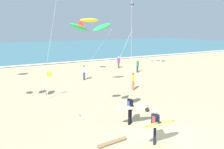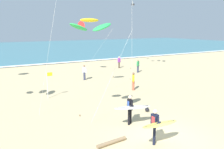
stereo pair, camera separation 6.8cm
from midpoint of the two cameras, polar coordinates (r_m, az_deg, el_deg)
name	(u,v)px [view 2 (the right image)]	position (r m, az deg, el deg)	size (l,w,h in m)	color
ground_plane	(161,138)	(12.61, 11.64, -14.65)	(160.00, 160.00, 0.00)	tan
ocean_water	(9,49)	(66.09, -23.26, 5.57)	(160.00, 60.00, 0.08)	teal
shoreline_foam	(36,64)	(36.93, -17.62, 2.30)	(160.00, 1.13, 0.01)	white
surfer_lead	(131,108)	(13.52, 4.76, -7.84)	(2.25, 1.06, 1.71)	black
surfer_trailing	(157,124)	(11.51, 10.83, -11.53)	(2.06, 0.91, 1.71)	black
kite_delta_ivory_far	(133,4)	(34.23, 5.03, 16.43)	(2.02, 2.50, 9.27)	white
kite_delta_scarlet_low	(82,26)	(28.19, -7.14, 11.42)	(2.51, 4.10, 6.15)	red
kite_arc_golden_distant	(90,25)	(12.96, -5.18, 11.66)	(4.37, 2.72, 5.91)	green
bystander_yellow_top	(133,81)	(21.04, 5.18, -1.59)	(0.32, 0.43, 1.59)	#D8593F
bystander_purple_top	(119,62)	(32.47, 1.76, 2.96)	(0.49, 0.23, 1.59)	#4C3D2D
bystander_green_top	(138,66)	(29.41, 6.25, 2.04)	(0.47, 0.29, 1.59)	#2D334C
bystander_white_top	(84,72)	(25.20, -6.51, 0.51)	(0.32, 0.44, 1.59)	#2D334C
lifeguard_flag	(48,82)	(19.10, -14.88, -1.84)	(0.45, 0.05, 2.10)	silver
beach_ball	(147,110)	(16.03, 8.47, -8.27)	(0.28, 0.28, 0.28)	black
driftwood_log	(112,142)	(11.79, 0.11, -15.80)	(0.19, 0.19, 1.61)	#846B4C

